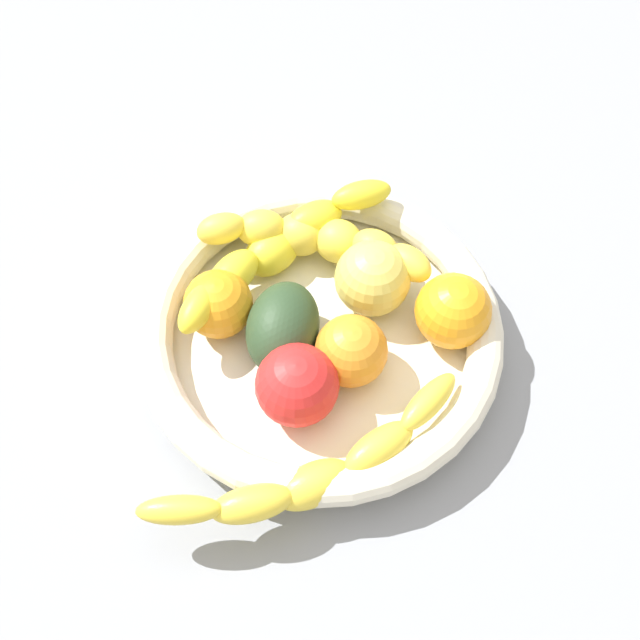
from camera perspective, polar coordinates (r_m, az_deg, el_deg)
The scene contains 11 objects.
kitchen_counter at distance 72.23cm, azimuth 0.00°, elevation -2.64°, with size 120.00×120.00×3.00cm, color gray.
fruit_bowl at distance 68.70cm, azimuth 0.00°, elevation -1.02°, with size 30.54×30.54×4.93cm.
banana_draped_left at distance 61.59cm, azimuth -0.32°, elevation -10.60°, with size 13.56×24.13×4.23cm.
banana_draped_right at distance 70.54cm, azimuth -3.10°, elevation 5.00°, with size 16.87×18.06×5.82cm.
banana_arching_top at distance 71.07cm, azimuth -0.17°, elevation 5.63°, with size 8.45×21.07×4.95cm.
orange_front at distance 68.10cm, azimuth -7.11°, elevation 1.11°, with size 5.82×5.82×5.82cm, color orange.
orange_mid_left at distance 65.29cm, azimuth 2.19°, elevation -2.17°, with size 5.94×5.94×5.94cm, color orange.
orange_mid_right at distance 67.79cm, azimuth 9.27°, elevation 0.63°, with size 6.35×6.35×6.35cm, color orange.
tomato_red at distance 63.46cm, azimuth -1.61°, elevation -4.57°, with size 6.62×6.62×6.62cm, color red.
avocado_dark at distance 66.42cm, azimuth -2.61°, elevation -0.52°, with size 8.15×5.90×6.03cm, color #283F25.
apple_yellow at distance 68.74cm, azimuth 3.69°, elevation 2.92°, with size 6.48×6.48×6.48cm, color #D5C757.
Camera 1 is at (-34.51, -1.23, 64.94)cm, focal length 45.86 mm.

